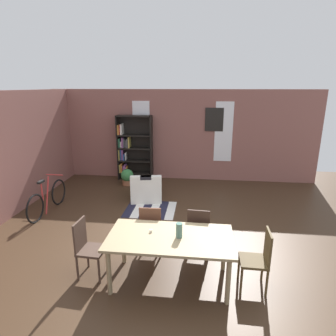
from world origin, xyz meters
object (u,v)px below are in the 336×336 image
(armchair_white, at_px, (146,190))
(vase_on_table, at_px, (179,230))
(dining_chair_head_left, at_px, (87,246))
(dining_chair_far_left, at_px, (151,228))
(bicycle_second, at_px, (48,199))
(bookshelf_tall, at_px, (132,148))
(potted_plant_by_shelf, at_px, (127,177))
(dining_table, at_px, (170,241))
(dining_chair_far_right, at_px, (199,231))
(dining_chair_head_right, at_px, (259,258))

(armchair_white, bearing_deg, vase_on_table, -70.82)
(dining_chair_head_left, xyz_separation_m, armchair_white, (0.32, 3.25, -0.23))
(dining_chair_far_left, distance_m, bicycle_second, 3.17)
(bookshelf_tall, bearing_deg, potted_plant_by_shelf, -92.98)
(dining_table, bearing_deg, dining_chair_far_left, 120.35)
(dining_chair_far_right, xyz_separation_m, armchair_white, (-1.42, 2.53, -0.23))
(vase_on_table, xyz_separation_m, dining_chair_head_left, (-1.46, 0.00, -0.38))
(vase_on_table, distance_m, potted_plant_by_shelf, 4.82)
(bicycle_second, bearing_deg, dining_chair_head_right, -25.84)
(armchair_white, bearing_deg, dining_table, -72.94)
(vase_on_table, height_order, dining_chair_far_right, vase_on_table)
(bookshelf_tall, xyz_separation_m, potted_plant_by_shelf, (-0.03, -0.62, -0.78))
(dining_table, relative_size, bookshelf_tall, 0.91)
(vase_on_table, xyz_separation_m, bicycle_second, (-3.35, 2.20, -0.56))
(dining_chair_head_right, relative_size, dining_chair_far_left, 1.00)
(vase_on_table, xyz_separation_m, bookshelf_tall, (-1.92, 4.98, 0.15))
(bicycle_second, xyz_separation_m, potted_plant_by_shelf, (1.40, 2.16, -0.07))
(dining_chair_head_left, relative_size, armchair_white, 1.03)
(dining_chair_far_left, distance_m, potted_plant_by_shelf, 3.90)
(bookshelf_tall, bearing_deg, dining_chair_head_left, -84.69)
(dining_table, height_order, armchair_white, dining_table)
(dining_table, distance_m, potted_plant_by_shelf, 4.74)
(dining_chair_head_left, height_order, armchair_white, dining_chair_head_left)
(vase_on_table, bearing_deg, potted_plant_by_shelf, 114.09)
(dining_chair_far_left, bearing_deg, dining_table, -59.65)
(dining_table, xyz_separation_m, dining_chair_head_left, (-1.32, 0.00, -0.18))
(bookshelf_tall, bearing_deg, dining_table, -70.27)
(vase_on_table, distance_m, dining_chair_far_right, 0.87)
(vase_on_table, height_order, armchair_white, vase_on_table)
(vase_on_table, bearing_deg, bookshelf_tall, 111.08)
(dining_chair_head_left, height_order, dining_chair_far_left, same)
(dining_table, relative_size, dining_chair_head_left, 2.00)
(bookshelf_tall, relative_size, bicycle_second, 1.21)
(dining_chair_head_right, relative_size, armchair_white, 1.03)
(armchair_white, bearing_deg, dining_chair_far_right, -60.67)
(dining_chair_head_left, distance_m, armchair_white, 3.27)
(bicycle_second, bearing_deg, dining_chair_far_left, -27.81)
(bookshelf_tall, distance_m, armchair_white, 2.04)
(dining_chair_far_left, bearing_deg, bicycle_second, 152.19)
(dining_table, distance_m, dining_chair_head_left, 1.34)
(potted_plant_by_shelf, bearing_deg, dining_chair_head_left, -83.53)
(vase_on_table, bearing_deg, dining_chair_far_left, 127.57)
(potted_plant_by_shelf, bearing_deg, dining_chair_far_right, -58.38)
(dining_chair_far_right, relative_size, bookshelf_tall, 0.46)
(dining_chair_head_right, bearing_deg, dining_chair_head_left, 179.86)
(dining_chair_head_left, relative_size, dining_chair_far_right, 1.00)
(vase_on_table, relative_size, dining_chair_far_right, 0.24)
(dining_chair_far_left, relative_size, bicycle_second, 0.55)
(dining_chair_far_right, distance_m, bicycle_second, 3.93)
(dining_chair_head_left, xyz_separation_m, dining_chair_head_right, (2.65, -0.01, 0.00))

